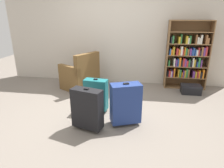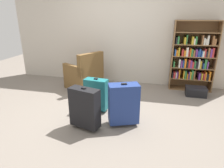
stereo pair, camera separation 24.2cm
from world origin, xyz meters
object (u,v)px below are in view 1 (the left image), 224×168
object	(u,v)px
bookshelf	(187,56)
mug	(99,88)
storage_box	(191,89)
suitcase_teal	(96,95)
suitcase_black	(87,109)
suitcase_navy_blue	(126,103)
armchair	(81,76)

from	to	relation	value
bookshelf	mug	bearing A→B (deg)	-166.38
storage_box	mug	bearing A→B (deg)	-178.07
suitcase_teal	mug	bearing A→B (deg)	100.22
suitcase_teal	suitcase_black	xyz separation A→B (m)	(0.01, -0.63, 0.03)
suitcase_navy_blue	storage_box	bearing A→B (deg)	48.54
suitcase_teal	bookshelf	bearing A→B (deg)	40.67
armchair	mug	xyz separation A→B (m)	(0.44, -0.00, -0.27)
bookshelf	suitcase_navy_blue	bearing A→B (deg)	-123.03
armchair	suitcase_black	bearing A→B (deg)	-69.46
armchair	mug	size ratio (longest dim) A/B	7.98
suitcase_navy_blue	suitcase_black	distance (m)	0.62
suitcase_teal	suitcase_black	world-z (taller)	suitcase_black
storage_box	suitcase_navy_blue	world-z (taller)	suitcase_navy_blue
mug	suitcase_black	bearing A→B (deg)	-83.14
bookshelf	storage_box	distance (m)	0.80
storage_box	suitcase_teal	bearing A→B (deg)	-148.92
suitcase_black	suitcase_navy_blue	bearing A→B (deg)	24.14
suitcase_navy_blue	suitcase_black	world-z (taller)	suitcase_navy_blue
storage_box	suitcase_black	size ratio (longest dim) A/B	0.63
armchair	suitcase_teal	bearing A→B (deg)	-59.86
bookshelf	mug	distance (m)	2.25
armchair	suitcase_navy_blue	xyz separation A→B (m)	(1.22, -1.48, 0.06)
mug	storage_box	size ratio (longest dim) A/B	0.27
storage_box	suitcase_black	world-z (taller)	suitcase_black
storage_box	suitcase_black	distance (m)	2.66
armchair	suitcase_navy_blue	world-z (taller)	armchair
mug	armchair	bearing A→B (deg)	179.98
bookshelf	suitcase_teal	size ratio (longest dim) A/B	2.51
bookshelf	suitcase_navy_blue	size ratio (longest dim) A/B	2.23
bookshelf	suitcase_teal	bearing A→B (deg)	-139.33
mug	suitcase_black	world-z (taller)	suitcase_black
storage_box	suitcase_black	xyz separation A→B (m)	(-1.94, -1.81, 0.25)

